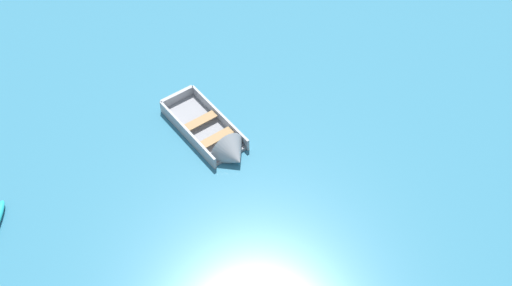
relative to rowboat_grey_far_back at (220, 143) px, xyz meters
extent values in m
cube|color=gray|center=(-0.65, 0.80, -0.16)|extent=(3.17, 3.48, 0.13)
cube|color=gray|center=(-0.10, 1.25, 0.03)|extent=(2.30, 2.81, 0.50)
cube|color=gray|center=(-1.20, 0.36, 0.03)|extent=(2.30, 2.81, 0.50)
cube|color=gray|center=(-1.76, 2.18, 0.03)|extent=(1.17, 0.99, 0.50)
cone|color=gray|center=(0.51, -0.63, 0.05)|extent=(1.57, 1.49, 1.36)
cube|color=#937047|center=(-0.76, 0.95, 0.13)|extent=(1.22, 1.09, 0.03)
cube|color=#937047|center=(-0.12, 0.14, 0.13)|extent=(1.22, 1.09, 0.03)
camera|label=1|loc=(1.81, -16.11, 17.91)|focal=47.64mm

